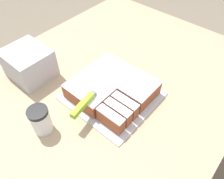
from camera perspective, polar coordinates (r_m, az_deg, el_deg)
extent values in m
plane|color=#7F705B|center=(1.77, -0.29, -18.40)|extent=(8.00, 8.00, 0.00)
cube|color=tan|center=(1.37, -0.36, -10.75)|extent=(1.40, 1.10, 0.90)
cube|color=silver|center=(0.95, 0.00, -1.54)|extent=(0.34, 0.36, 0.01)
cube|color=#994C2D|center=(0.95, -2.77, 1.63)|extent=(0.29, 0.18, 0.06)
cube|color=white|center=(0.93, -2.85, 3.12)|extent=(0.29, 0.18, 0.01)
cube|color=#994C2D|center=(0.92, 7.05, -0.52)|extent=(0.15, 0.12, 0.06)
cube|color=white|center=(0.90, 7.25, 0.97)|extent=(0.15, 0.12, 0.01)
cube|color=#994C2D|center=(0.83, -0.38, -7.92)|extent=(0.04, 0.11, 0.06)
cube|color=white|center=(0.80, -0.40, -6.50)|extent=(0.04, 0.11, 0.01)
cube|color=#994C2D|center=(0.85, 1.54, -6.10)|extent=(0.04, 0.11, 0.06)
cube|color=white|center=(0.82, 1.58, -4.66)|extent=(0.04, 0.11, 0.01)
cube|color=#994C2D|center=(0.87, 3.35, -4.36)|extent=(0.04, 0.11, 0.06)
cube|color=white|center=(0.84, 3.46, -2.90)|extent=(0.04, 0.11, 0.01)
cube|color=silver|center=(0.91, -1.24, 2.97)|extent=(0.22, 0.06, 0.00)
cube|color=slate|center=(0.85, -4.97, -1.04)|extent=(0.02, 0.02, 0.02)
cube|color=#8CCC26|center=(0.81, -7.68, -3.98)|extent=(0.13, 0.04, 0.02)
cylinder|color=white|center=(0.85, -18.02, -7.91)|extent=(0.07, 0.07, 0.10)
cylinder|color=black|center=(0.80, -18.96, -5.58)|extent=(0.07, 0.07, 0.01)
cube|color=#B2B2B7|center=(1.06, -20.86, 6.33)|extent=(0.17, 0.19, 0.14)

